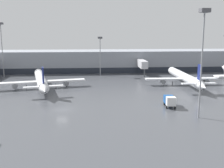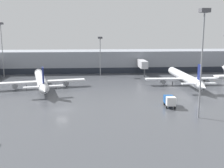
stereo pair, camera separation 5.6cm
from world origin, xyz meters
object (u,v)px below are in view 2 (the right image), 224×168
traffic_cone_1 (14,84)px  traffic_cone_2 (215,78)px  parked_jet_1 (41,80)px  apron_light_mast_5 (1,35)px  parked_jet_0 (185,77)px  apron_light_mast_2 (203,35)px  service_truck_2 (170,100)px  apron_light_mast_1 (100,44)px

traffic_cone_1 → traffic_cone_2: 71.32m
parked_jet_1 → apron_light_mast_5: 32.31m
parked_jet_0 → apron_light_mast_5: 68.85m
apron_light_mast_2 → apron_light_mast_5: (-55.33, 56.08, -0.78)m
parked_jet_0 → apron_light_mast_2: size_ratio=1.68×
traffic_cone_2 → traffic_cone_1: bearing=-174.2°
parked_jet_0 → traffic_cone_1: parked_jet_0 is taller
traffic_cone_2 → apron_light_mast_5: 81.54m
parked_jet_1 → service_truck_2: (33.70, -24.23, -1.01)m
service_truck_2 → apron_light_mast_5: (-51.73, 47.42, 14.45)m
parked_jet_0 → apron_light_mast_2: (-8.65, -34.50, 14.19)m
parked_jet_0 → traffic_cone_1: size_ratio=61.76×
parked_jet_0 → traffic_cone_2: size_ratio=46.60×
apron_light_mast_5 → parked_jet_1: bearing=-52.1°
apron_light_mast_1 → parked_jet_1: bearing=-128.2°
parked_jet_0 → service_truck_2: (-12.25, -25.85, -1.03)m
apron_light_mast_5 → apron_light_mast_2: bearing=-45.4°
service_truck_2 → traffic_cone_2: service_truck_2 is taller
parked_jet_1 → apron_light_mast_2: size_ratio=1.66×
parked_jet_0 → parked_jet_1: 45.98m
traffic_cone_1 → apron_light_mast_2: size_ratio=0.03×
traffic_cone_1 → apron_light_mast_2: (46.97, -38.24, 16.50)m
apron_light_mast_2 → apron_light_mast_5: 78.79m
parked_jet_1 → apron_light_mast_1: 32.59m
traffic_cone_2 → parked_jet_1: bearing=-168.4°
traffic_cone_1 → apron_light_mast_5: 25.20m
traffic_cone_1 → apron_light_mast_5: (-8.36, 17.84, 15.72)m
parked_jet_1 → apron_light_mast_1: apron_light_mast_1 is taller
parked_jet_1 → apron_light_mast_2: apron_light_mast_2 is taller
parked_jet_0 → service_truck_2: bearing=155.7°
parked_jet_1 → traffic_cone_1: parked_jet_1 is taller
parked_jet_1 → traffic_cone_2: bearing=-91.1°
service_truck_2 → apron_light_mast_5: 71.65m
apron_light_mast_2 → parked_jet_0: bearing=75.9°
apron_light_mast_1 → apron_light_mast_2: apron_light_mast_2 is taller
apron_light_mast_1 → apron_light_mast_2: (18.07, -57.33, 4.47)m
traffic_cone_2 → apron_light_mast_2: bearing=-117.8°
service_truck_2 → apron_light_mast_2: 17.88m
parked_jet_0 → traffic_cone_1: 55.80m
apron_light_mast_5 → service_truck_2: bearing=-42.5°
apron_light_mast_1 → traffic_cone_1: bearing=-146.6°
apron_light_mast_1 → apron_light_mast_5: size_ratio=0.74×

